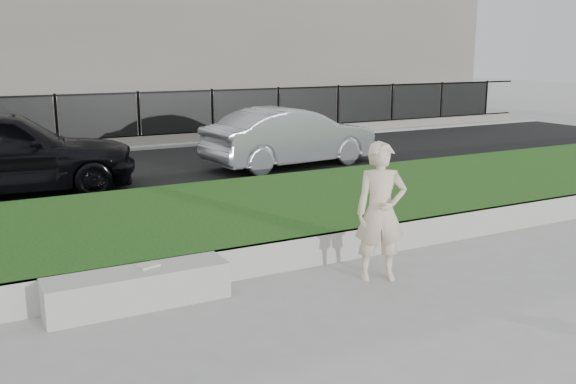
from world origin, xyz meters
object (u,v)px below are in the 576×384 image
book (148,265)px  car_dark (2,152)px  stone_bench (138,288)px  car_silver (291,137)px  man (381,212)px

book → car_dark: bearing=82.0°
stone_bench → car_silver: car_silver is taller
book → car_silver: (5.37, 6.54, 0.31)m
book → car_silver: 8.47m
man → car_dark: (-3.55, 7.03, 0.02)m
stone_bench → man: (2.81, -0.55, 0.64)m
man → car_dark: size_ratio=0.35×
stone_bench → car_dark: size_ratio=0.41×
book → car_dark: size_ratio=0.05×
book → car_silver: bearing=34.8°
book → car_dark: car_dark is taller
man → book: 2.78m
stone_bench → man: size_ratio=1.18×
man → car_dark: 7.88m
stone_bench → book: 0.26m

